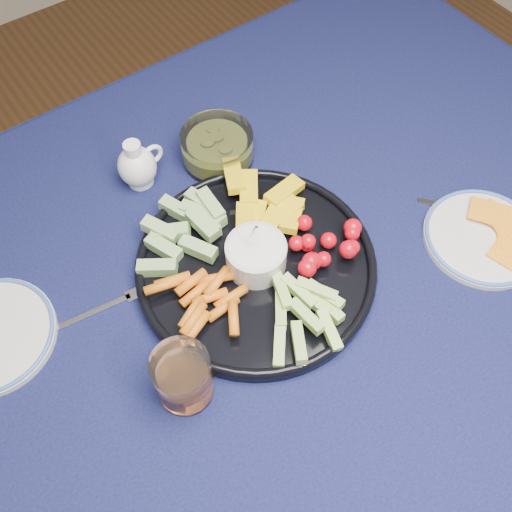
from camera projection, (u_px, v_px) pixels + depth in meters
dining_table at (229, 311)px, 0.99m from camera, size 1.67×1.07×0.75m
crudite_platter at (254, 262)px, 0.91m from camera, size 0.39×0.39×0.12m
creamer_pitcher at (138, 166)px, 0.99m from camera, size 0.09×0.07×0.10m
pickle_bowl at (217, 148)px, 1.03m from camera, size 0.13×0.13×0.06m
cheese_plate at (484, 236)px, 0.95m from camera, size 0.20×0.20×0.02m
juice_tumbler at (183, 378)px, 0.79m from camera, size 0.08×0.08×0.10m
fork_left at (108, 306)px, 0.89m from camera, size 0.15×0.03×0.00m
fork_right at (475, 212)px, 0.99m from camera, size 0.12×0.14×0.00m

